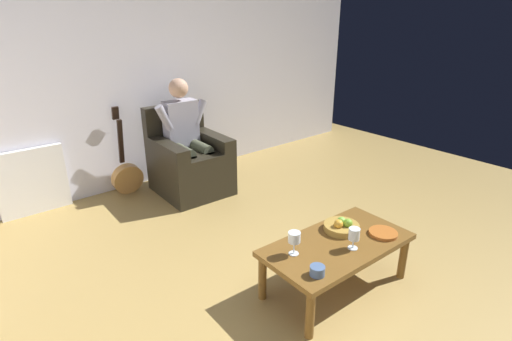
{
  "coord_description": "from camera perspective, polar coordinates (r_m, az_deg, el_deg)",
  "views": [
    {
      "loc": [
        1.98,
        1.26,
        1.94
      ],
      "look_at": [
        -0.18,
        -1.35,
        0.58
      ],
      "focal_mm": 28.03,
      "sensor_mm": 36.0,
      "label": 1
    }
  ],
  "objects": [
    {
      "name": "ground_plane",
      "position": [
        3.05,
        14.47,
        -18.57
      ],
      "size": [
        7.46,
        7.46,
        0.0
      ],
      "primitive_type": "plane",
      "color": "#9F8246"
    },
    {
      "name": "fruit_bowl",
      "position": [
        3.12,
        12.13,
        -7.8
      ],
      "size": [
        0.27,
        0.27,
        0.11
      ],
      "color": "olive",
      "rests_on": "coffee_table"
    },
    {
      "name": "wine_glass_near",
      "position": [
        2.75,
        5.48,
        -9.64
      ],
      "size": [
        0.09,
        0.09,
        0.17
      ],
      "color": "silver",
      "rests_on": "coffee_table"
    },
    {
      "name": "person_seated",
      "position": [
        4.51,
        -9.92,
        5.31
      ],
      "size": [
        0.63,
        0.57,
        1.27
      ],
      "rotation": [
        0.0,
        0.0,
        -0.03
      ],
      "color": "#9D9BAB",
      "rests_on": "ground"
    },
    {
      "name": "wall_back",
      "position": [
        4.83,
        -15.5,
        13.73
      ],
      "size": [
        6.62,
        0.06,
        2.65
      ],
      "primitive_type": "cube",
      "color": "silver",
      "rests_on": "ground"
    },
    {
      "name": "coffee_table",
      "position": [
        3.01,
        11.5,
        -10.87
      ],
      "size": [
        1.12,
        0.61,
        0.39
      ],
      "rotation": [
        0.0,
        0.0,
        -0.03
      ],
      "color": "brown",
      "rests_on": "ground"
    },
    {
      "name": "armchair",
      "position": [
        4.6,
        -9.54,
        1.08
      ],
      "size": [
        0.74,
        0.82,
        0.96
      ],
      "rotation": [
        0.0,
        0.0,
        -0.03
      ],
      "color": "black",
      "rests_on": "ground"
    },
    {
      "name": "candle_jar",
      "position": [
        2.62,
        8.75,
        -13.96
      ],
      "size": [
        0.1,
        0.1,
        0.06
      ],
      "primitive_type": "cylinder",
      "color": "#49628B",
      "rests_on": "coffee_table"
    },
    {
      "name": "decorative_dish",
      "position": [
        3.16,
        17.69,
        -8.51
      ],
      "size": [
        0.21,
        0.21,
        0.02
      ],
      "primitive_type": "cylinder",
      "color": "#AE5E25",
      "rests_on": "coffee_table"
    },
    {
      "name": "wine_glass_far",
      "position": [
        2.89,
        13.81,
        -8.97
      ],
      "size": [
        0.08,
        0.08,
        0.16
      ],
      "color": "silver",
      "rests_on": "coffee_table"
    },
    {
      "name": "guitar",
      "position": [
        4.75,
        -17.94,
        -0.62
      ],
      "size": [
        0.34,
        0.21,
        0.99
      ],
      "color": "#BB8444",
      "rests_on": "ground"
    },
    {
      "name": "radiator",
      "position": [
        4.61,
        -29.33,
        -1.41
      ],
      "size": [
        0.66,
        0.06,
        0.68
      ],
      "primitive_type": "cube",
      "color": "white",
      "rests_on": "ground"
    }
  ]
}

